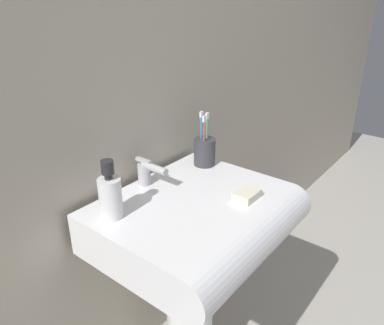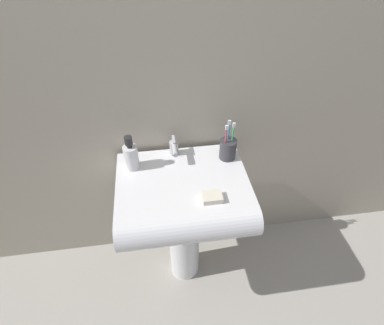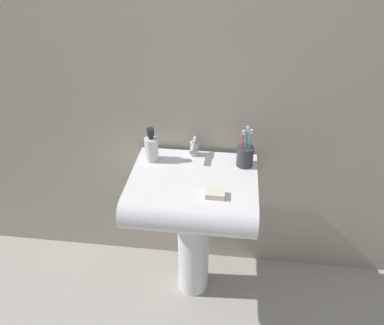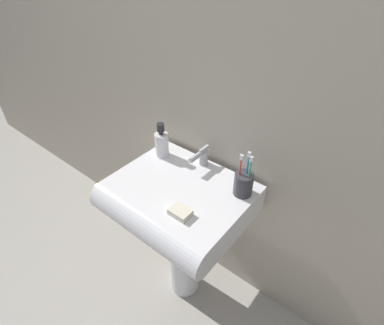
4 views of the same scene
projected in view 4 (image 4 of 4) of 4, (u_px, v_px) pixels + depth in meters
The scene contains 8 objects.
ground_plane at pixel (185, 284), 1.63m from camera, with size 6.00×6.00×0.00m, color #ADA89E.
wall_back at pixel (224, 46), 1.05m from camera, with size 5.00×0.05×2.40m, color #B7AD99.
sink_pedestal at pixel (184, 250), 1.45m from camera, with size 0.15×0.15×0.59m, color white.
sink_basin at pixel (175, 202), 1.20m from camera, with size 0.54×0.46×0.12m.
faucet at pixel (202, 156), 1.27m from camera, with size 0.04×0.12×0.08m.
toothbrush_cup at pixel (243, 183), 1.12m from camera, with size 0.07×0.07×0.18m.
soap_bottle at pixel (162, 143), 1.32m from camera, with size 0.06×0.06×0.16m.
bar_soap at pixel (180, 212), 1.06m from camera, with size 0.08×0.06×0.02m, color silver.
Camera 4 is at (0.59, -0.68, 1.51)m, focal length 28.00 mm.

